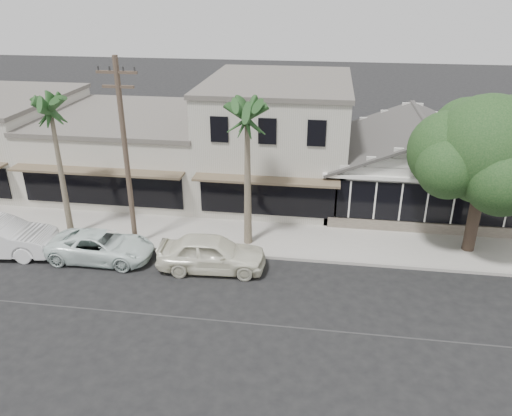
% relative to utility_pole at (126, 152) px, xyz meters
% --- Properties ---
extents(ground, '(140.00, 140.00, 0.00)m').
position_rel_utility_pole_xyz_m(ground, '(9.00, -5.20, -4.79)').
color(ground, black).
rests_on(ground, ground).
extents(sidewalk_north, '(90.00, 3.50, 0.15)m').
position_rel_utility_pole_xyz_m(sidewalk_north, '(1.00, 1.55, -4.71)').
color(sidewalk_north, '#9E9991').
rests_on(sidewalk_north, ground).
extents(corner_shop, '(10.40, 8.60, 5.10)m').
position_rel_utility_pole_xyz_m(corner_shop, '(14.00, 7.27, -2.17)').
color(corner_shop, silver).
rests_on(corner_shop, ground).
extents(row_building_near, '(8.00, 10.00, 6.50)m').
position_rel_utility_pole_xyz_m(row_building_near, '(6.00, 8.30, -1.54)').
color(row_building_near, beige).
rests_on(row_building_near, ground).
extents(row_building_midnear, '(10.00, 10.00, 4.20)m').
position_rel_utility_pole_xyz_m(row_building_midnear, '(-3.00, 8.30, -2.69)').
color(row_building_midnear, beige).
rests_on(row_building_midnear, ground).
extents(utility_pole, '(1.80, 0.24, 9.00)m').
position_rel_utility_pole_xyz_m(utility_pole, '(0.00, 0.00, 0.00)').
color(utility_pole, brown).
rests_on(utility_pole, ground).
extents(car_0, '(4.91, 2.22, 1.64)m').
position_rel_utility_pole_xyz_m(car_0, '(4.16, -1.54, -3.97)').
color(car_0, silver).
rests_on(car_0, ground).
extents(car_2, '(4.81, 2.22, 1.34)m').
position_rel_utility_pole_xyz_m(car_2, '(-1.08, -1.41, -4.12)').
color(car_2, white).
rests_on(car_2, ground).
extents(shade_tree, '(6.76, 6.11, 7.50)m').
position_rel_utility_pole_xyz_m(shade_tree, '(15.80, 1.97, 0.15)').
color(shade_tree, '#3F3126').
rests_on(shade_tree, ground).
extents(palm_east, '(2.86, 2.86, 7.61)m').
position_rel_utility_pole_xyz_m(palm_east, '(5.39, 0.92, 1.67)').
color(palm_east, '#726651').
rests_on(palm_east, ground).
extents(palm_mid, '(2.26, 2.26, 7.51)m').
position_rel_utility_pole_xyz_m(palm_mid, '(-3.57, 0.47, 1.67)').
color(palm_mid, '#726651').
rests_on(palm_mid, ground).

